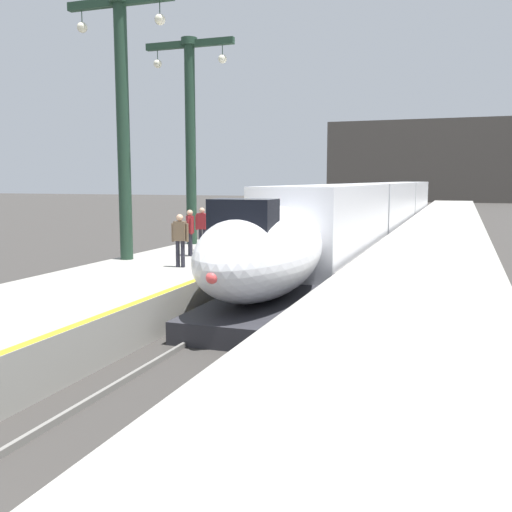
% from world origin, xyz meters
% --- Properties ---
extents(platform_left, '(4.80, 110.00, 1.05)m').
position_xyz_m(platform_left, '(-4.05, 24.75, 0.53)').
color(platform_left, gray).
rests_on(platform_left, ground).
extents(platform_right, '(4.80, 110.00, 1.05)m').
position_xyz_m(platform_right, '(4.05, 24.75, 0.53)').
color(platform_right, gray).
rests_on(platform_right, ground).
extents(platform_left_safety_stripe, '(0.20, 107.80, 0.01)m').
position_xyz_m(platform_left_safety_stripe, '(-1.77, 24.75, 1.05)').
color(platform_left_safety_stripe, yellow).
rests_on(platform_left_safety_stripe, platform_left).
extents(rail_main_left, '(0.08, 110.00, 0.12)m').
position_xyz_m(rail_main_left, '(-0.75, 27.50, 0.06)').
color(rail_main_left, slate).
rests_on(rail_main_left, ground).
extents(rail_main_right, '(0.08, 110.00, 0.12)m').
position_xyz_m(rail_main_right, '(0.75, 27.50, 0.06)').
color(rail_main_right, slate).
rests_on(rail_main_right, ground).
extents(highspeed_train_main, '(2.92, 57.21, 3.60)m').
position_xyz_m(highspeed_train_main, '(0.00, 37.05, 1.95)').
color(highspeed_train_main, silver).
rests_on(highspeed_train_main, ground).
extents(station_column_mid, '(4.00, 0.68, 8.89)m').
position_xyz_m(station_column_mid, '(-5.90, 15.18, 6.42)').
color(station_column_mid, '#1E3828').
rests_on(station_column_mid, platform_left).
extents(station_column_far, '(4.00, 0.68, 8.64)m').
position_xyz_m(station_column_far, '(-5.90, 20.42, 6.29)').
color(station_column_far, '#1E3828').
rests_on(station_column_far, platform_left).
extents(passenger_near_edge, '(0.41, 0.47, 1.69)m').
position_xyz_m(passenger_near_edge, '(-4.19, 16.74, 2.04)').
color(passenger_near_edge, '#23232D').
rests_on(passenger_near_edge, platform_left).
extents(passenger_mid_platform, '(0.57, 0.26, 1.69)m').
position_xyz_m(passenger_mid_platform, '(-3.27, 14.12, 2.04)').
color(passenger_mid_platform, '#23232D').
rests_on(passenger_mid_platform, platform_left).
extents(passenger_far_waiting, '(0.57, 0.22, 1.69)m').
position_xyz_m(passenger_far_waiting, '(-4.45, 18.36, 2.04)').
color(passenger_far_waiting, '#23232D').
rests_on(passenger_far_waiting, platform_left).
extents(rolling_suitcase, '(0.40, 0.22, 0.98)m').
position_xyz_m(rolling_suitcase, '(-2.54, 16.71, 1.35)').
color(rolling_suitcase, brown).
rests_on(rolling_suitcase, platform_left).
extents(terminus_back_wall, '(36.00, 2.00, 14.00)m').
position_xyz_m(terminus_back_wall, '(0.00, 102.00, 7.00)').
color(terminus_back_wall, '#4C4742').
rests_on(terminus_back_wall, ground).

